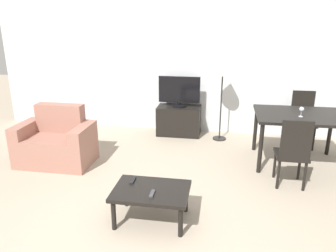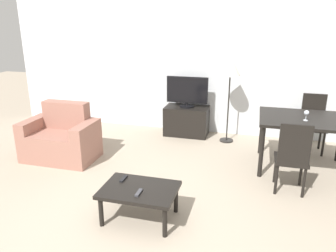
# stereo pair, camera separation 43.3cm
# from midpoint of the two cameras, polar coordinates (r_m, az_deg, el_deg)

# --- Properties ---
(ground_plane) EXTENTS (18.00, 18.00, 0.00)m
(ground_plane) POSITION_cam_midpoint_polar(r_m,az_deg,el_deg) (3.44, -4.42, -19.68)
(ground_plane) COLOR tan
(wall_back) EXTENTS (7.39, 0.06, 2.70)m
(wall_back) POSITION_cam_midpoint_polar(r_m,az_deg,el_deg) (6.26, 6.50, 11.13)
(wall_back) COLOR silver
(wall_back) RESTS_ON ground_plane
(armchair) EXTENTS (1.10, 0.68, 0.87)m
(armchair) POSITION_cam_midpoint_polar(r_m,az_deg,el_deg) (5.31, -15.88, -2.28)
(armchair) COLOR #9E6B5B
(armchair) RESTS_ON ground_plane
(tv_stand) EXTENTS (0.80, 0.47, 0.54)m
(tv_stand) POSITION_cam_midpoint_polar(r_m,az_deg,el_deg) (6.20, 5.27, 0.88)
(tv_stand) COLOR black
(tv_stand) RESTS_ON ground_plane
(tv) EXTENTS (0.76, 0.27, 0.57)m
(tv) POSITION_cam_midpoint_polar(r_m,az_deg,el_deg) (6.06, 5.41, 5.92)
(tv) COLOR black
(tv) RESTS_ON tv_stand
(coffee_table) EXTENTS (0.81, 0.58, 0.37)m
(coffee_table) POSITION_cam_midpoint_polar(r_m,az_deg,el_deg) (3.60, -1.51, -11.53)
(coffee_table) COLOR black
(coffee_table) RESTS_ON ground_plane
(dining_table) EXTENTS (1.28, 0.99, 0.78)m
(dining_table) POSITION_cam_midpoint_polar(r_m,az_deg,el_deg) (5.12, 25.13, 0.31)
(dining_table) COLOR black
(dining_table) RESTS_ON ground_plane
(dining_chair_near) EXTENTS (0.40, 0.40, 0.94)m
(dining_chair_near) POSITION_cam_midpoint_polar(r_m,az_deg,el_deg) (4.39, 23.54, -4.79)
(dining_chair_near) COLOR black
(dining_chair_near) RESTS_ON ground_plane
(dining_chair_far) EXTENTS (0.40, 0.40, 0.94)m
(dining_chair_far) POSITION_cam_midpoint_polar(r_m,az_deg,el_deg) (5.97, 25.84, 0.81)
(dining_chair_far) COLOR black
(dining_chair_far) RESTS_ON ground_plane
(floor_lamp) EXTENTS (0.34, 0.34, 1.50)m
(floor_lamp) POSITION_cam_midpoint_polar(r_m,az_deg,el_deg) (5.74, 13.00, 9.50)
(floor_lamp) COLOR black
(floor_lamp) RESTS_ON ground_plane
(remote_primary) EXTENTS (0.04, 0.15, 0.02)m
(remote_primary) POSITION_cam_midpoint_polar(r_m,az_deg,el_deg) (3.76, -4.47, -9.21)
(remote_primary) COLOR black
(remote_primary) RESTS_ON coffee_table
(remote_secondary) EXTENTS (0.04, 0.15, 0.02)m
(remote_secondary) POSITION_cam_midpoint_polar(r_m,az_deg,el_deg) (3.47, -1.50, -11.61)
(remote_secondary) COLOR #38383D
(remote_secondary) RESTS_ON coffee_table
(wine_glass_left) EXTENTS (0.07, 0.07, 0.15)m
(wine_glass_left) POSITION_cam_midpoint_polar(r_m,az_deg,el_deg) (4.93, 25.33, 1.96)
(wine_glass_left) COLOR silver
(wine_glass_left) RESTS_ON dining_table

